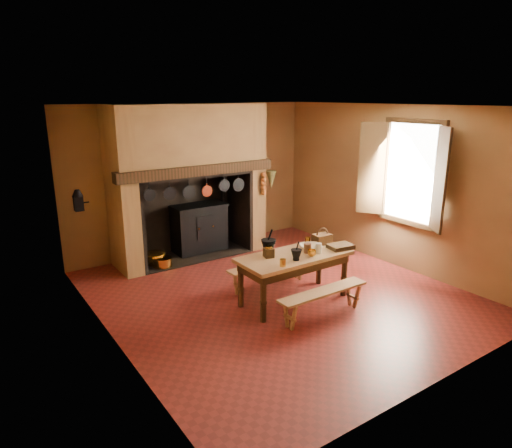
% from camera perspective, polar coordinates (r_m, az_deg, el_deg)
% --- Properties ---
extents(floor, '(5.50, 5.50, 0.00)m').
position_cam_1_polar(floor, '(7.09, 2.67, -8.71)').
color(floor, maroon).
rests_on(floor, ground).
extents(ceiling, '(5.50, 5.50, 0.00)m').
position_cam_1_polar(ceiling, '(6.45, 2.99, 14.53)').
color(ceiling, silver).
rests_on(ceiling, back_wall).
extents(back_wall, '(5.00, 0.02, 2.80)m').
position_cam_1_polar(back_wall, '(8.94, -7.92, 5.73)').
color(back_wall, olive).
rests_on(back_wall, floor).
extents(wall_left, '(0.02, 5.50, 2.80)m').
position_cam_1_polar(wall_left, '(5.54, -18.27, -1.16)').
color(wall_left, olive).
rests_on(wall_left, floor).
extents(wall_right, '(0.02, 5.50, 2.80)m').
position_cam_1_polar(wall_right, '(8.36, 16.68, 4.51)').
color(wall_right, olive).
rests_on(wall_right, floor).
extents(wall_front, '(5.00, 0.02, 2.80)m').
position_cam_1_polar(wall_front, '(4.83, 22.94, -4.12)').
color(wall_front, olive).
rests_on(wall_front, floor).
extents(chimney_breast, '(2.95, 0.96, 2.80)m').
position_cam_1_polar(chimney_breast, '(8.35, -8.52, 7.87)').
color(chimney_breast, olive).
rests_on(chimney_breast, floor).
extents(iron_range, '(1.12, 0.55, 1.60)m').
position_cam_1_polar(iron_range, '(8.86, -7.06, -0.41)').
color(iron_range, black).
rests_on(iron_range, floor).
extents(hearth_pans, '(0.51, 0.62, 0.20)m').
position_cam_1_polar(hearth_pans, '(8.39, -12.38, -4.41)').
color(hearth_pans, gold).
rests_on(hearth_pans, floor).
extents(hanging_pans, '(1.92, 0.29, 0.27)m').
position_cam_1_polar(hanging_pans, '(7.97, -7.05, 4.24)').
color(hanging_pans, black).
rests_on(hanging_pans, chimney_breast).
extents(onion_string, '(0.12, 0.10, 0.46)m').
position_cam_1_polar(onion_string, '(8.64, 0.94, 5.06)').
color(onion_string, '#A8581F').
rests_on(onion_string, chimney_breast).
extents(herb_bunch, '(0.20, 0.20, 0.35)m').
position_cam_1_polar(herb_bunch, '(8.73, 1.91, 5.51)').
color(herb_bunch, olive).
rests_on(herb_bunch, chimney_breast).
extents(window, '(0.39, 1.75, 1.76)m').
position_cam_1_polar(window, '(7.94, 18.38, 6.02)').
color(window, white).
rests_on(window, wall_right).
extents(wall_coffee_mill, '(0.23, 0.16, 0.31)m').
position_cam_1_polar(wall_coffee_mill, '(7.00, -21.37, 2.96)').
color(wall_coffee_mill, black).
rests_on(wall_coffee_mill, wall_left).
extents(work_table, '(1.68, 0.75, 0.73)m').
position_cam_1_polar(work_table, '(6.65, 4.81, -4.74)').
color(work_table, tan).
rests_on(work_table, floor).
extents(bench_front, '(1.41, 0.25, 0.40)m').
position_cam_1_polar(bench_front, '(6.34, 8.39, -9.04)').
color(bench_front, tan).
rests_on(bench_front, floor).
extents(bench_back, '(1.44, 0.25, 0.41)m').
position_cam_1_polar(bench_back, '(7.21, 1.72, -5.66)').
color(bench_back, tan).
rests_on(bench_back, floor).
extents(mortar_large, '(0.22, 0.22, 0.37)m').
position_cam_1_polar(mortar_large, '(6.57, 1.57, -2.77)').
color(mortar_large, black).
rests_on(mortar_large, work_table).
extents(mortar_small, '(0.16, 0.16, 0.27)m').
position_cam_1_polar(mortar_small, '(6.36, 5.05, -3.78)').
color(mortar_small, black).
rests_on(mortar_small, work_table).
extents(coffee_grinder, '(0.19, 0.16, 0.20)m').
position_cam_1_polar(coffee_grinder, '(6.46, 1.59, -3.51)').
color(coffee_grinder, '#3E2A13').
rests_on(coffee_grinder, work_table).
extents(brass_mug_a, '(0.11, 0.11, 0.10)m').
position_cam_1_polar(brass_mug_a, '(6.15, 3.37, -4.86)').
color(brass_mug_a, gold).
rests_on(brass_mug_a, work_table).
extents(brass_mug_b, '(0.11, 0.11, 0.10)m').
position_cam_1_polar(brass_mug_b, '(7.12, 6.48, -2.02)').
color(brass_mug_b, gold).
rests_on(brass_mug_b, work_table).
extents(mixing_bowl, '(0.43, 0.43, 0.08)m').
position_cam_1_polar(mixing_bowl, '(6.81, 6.85, -2.92)').
color(mixing_bowl, beige).
rests_on(mixing_bowl, work_table).
extents(stoneware_crock, '(0.14, 0.14, 0.14)m').
position_cam_1_polar(stoneware_crock, '(6.68, 6.46, -3.02)').
color(stoneware_crock, brown).
rests_on(stoneware_crock, work_table).
extents(glass_jar, '(0.10, 0.10, 0.15)m').
position_cam_1_polar(glass_jar, '(6.67, 7.82, -3.04)').
color(glass_jar, beige).
rests_on(glass_jar, work_table).
extents(wicker_basket, '(0.29, 0.22, 0.26)m').
position_cam_1_polar(wicker_basket, '(7.11, 8.25, -1.80)').
color(wicker_basket, '#513018').
rests_on(wicker_basket, work_table).
extents(wooden_tray, '(0.39, 0.30, 0.06)m').
position_cam_1_polar(wooden_tray, '(6.95, 10.52, -2.78)').
color(wooden_tray, '#3E2A13').
rests_on(wooden_tray, work_table).
extents(brass_cup, '(0.13, 0.13, 0.10)m').
position_cam_1_polar(brass_cup, '(6.55, 6.99, -3.61)').
color(brass_cup, gold).
rests_on(brass_cup, work_table).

